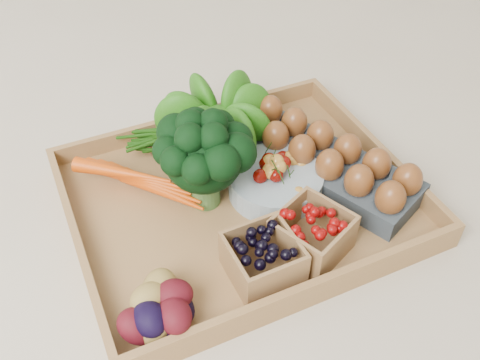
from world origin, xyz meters
name	(u,v)px	position (x,y,z in m)	size (l,w,h in m)	color
ground	(240,205)	(0.00, 0.00, 0.00)	(4.00, 4.00, 0.00)	beige
tray	(240,202)	(0.00, 0.00, 0.01)	(0.55, 0.45, 0.01)	#9F7342
carrots	(144,183)	(-0.14, 0.08, 0.04)	(0.18, 0.13, 0.04)	#D34508
lettuce	(219,116)	(0.02, 0.14, 0.08)	(0.14, 0.14, 0.14)	#1A570D
broccoli	(204,174)	(-0.05, 0.02, 0.08)	(0.16, 0.16, 0.13)	black
cherry_bowl	(275,182)	(0.06, -0.01, 0.04)	(0.16, 0.16, 0.04)	#8C9EA5
egg_carton	(322,165)	(0.16, 0.00, 0.03)	(0.12, 0.34, 0.04)	#363F45
potatoes	(162,306)	(-0.19, -0.17, 0.06)	(0.14, 0.14, 0.08)	#3D0910
punnet_blackberry	(263,259)	(-0.03, -0.15, 0.05)	(0.10, 0.10, 0.07)	black
punnet_raspberry	(312,234)	(0.05, -0.14, 0.05)	(0.10, 0.10, 0.07)	#690504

